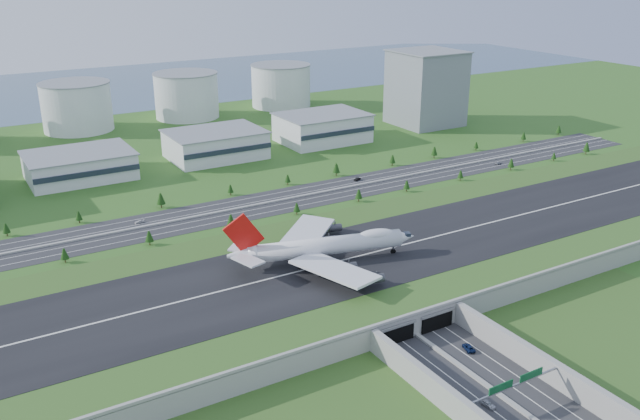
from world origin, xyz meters
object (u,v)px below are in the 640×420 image
office_tower (426,88)px  car_6 (498,163)px  car_5 (357,179)px  car_0 (488,404)px  car_7 (139,222)px  car_2 (469,348)px  boeing_747 (324,246)px

office_tower → car_6: office_tower is taller
car_5 → car_0: bearing=-40.4°
car_5 → car_7: 128.48m
car_0 → car_6: size_ratio=1.02×
car_5 → car_6: 95.76m
car_0 → car_5: (83.61, 194.74, -0.08)m
car_2 → car_5: size_ratio=1.24×
car_2 → car_6: bearing=-120.4°
office_tower → boeing_747: size_ratio=0.71×
boeing_747 → car_0: boeing_747 is taller
car_0 → boeing_747: bearing=82.3°
office_tower → car_6: (-28.89, -109.28, -26.70)m
car_5 → car_7: car_5 is taller
office_tower → car_5: office_tower is taller
office_tower → boeing_747: office_tower is taller
boeing_747 → car_0: (-1.17, -94.44, -13.87)m
office_tower → boeing_747: 281.58m
car_2 → car_5: bearing=-95.4°
car_7 → boeing_747: bearing=30.9°
car_0 → car_6: bearing=38.0°
car_2 → car_5: car_2 is taller
boeing_747 → car_7: size_ratio=16.34×
office_tower → car_2: bearing=-126.2°
boeing_747 → car_0: size_ratio=15.41×
car_2 → car_7: (-60.69, 167.55, -0.13)m
car_6 → car_7: bearing=74.0°
office_tower → car_0: bearing=-125.8°
car_0 → car_5: bearing=59.8°
car_2 → car_0: bearing=74.7°
boeing_747 → car_7: 109.82m
car_0 → car_2: car_0 is taller
car_5 → car_6: bearing=62.3°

